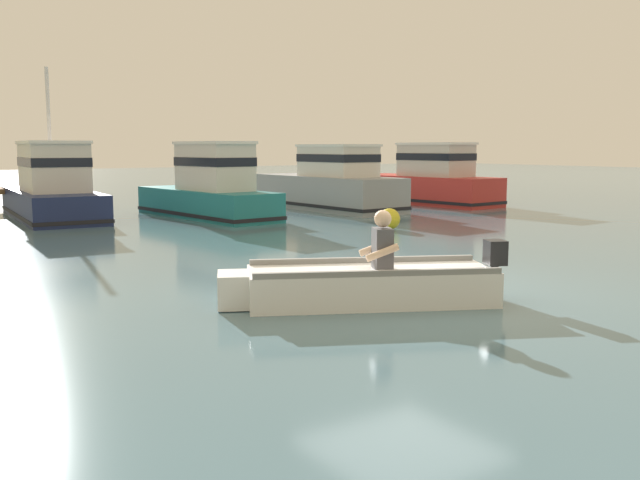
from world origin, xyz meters
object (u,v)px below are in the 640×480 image
moored_boat_teal (209,190)px  moored_boat_grey (330,185)px  moored_boat_red (427,181)px  moored_boat_navy (53,190)px  rowboat_with_person (365,284)px  mooring_buoy (389,219)px

moored_boat_teal → moored_boat_grey: bearing=3.4°
moored_boat_teal → moored_boat_grey: 4.36m
moored_boat_red → moored_boat_navy: bearing=170.8°
moored_boat_navy → moored_boat_grey: moored_boat_navy is taller
moored_boat_grey → moored_boat_navy: bearing=166.5°
rowboat_with_person → moored_boat_grey: moored_boat_grey is taller
rowboat_with_person → moored_boat_navy: size_ratio=0.57×
rowboat_with_person → moored_boat_grey: (7.42, 11.46, 0.54)m
moored_boat_navy → rowboat_with_person: bearing=-87.1°
rowboat_with_person → moored_boat_teal: (3.06, 11.20, 0.53)m
moored_boat_teal → mooring_buoy: size_ratio=10.82×
rowboat_with_person → moored_boat_grey: bearing=57.1°
moored_boat_navy → moored_boat_red: (12.24, -1.98, 0.01)m
rowboat_with_person → mooring_buoy: 8.13m
moored_boat_teal → moored_boat_grey: size_ratio=0.96×
moored_boat_teal → rowboat_with_person: bearing=-105.3°
moored_boat_teal → moored_boat_red: (8.50, 0.23, 0.02)m
moored_boat_teal → moored_boat_red: size_ratio=0.95×
moored_boat_navy → moored_boat_teal: moored_boat_navy is taller
moored_boat_red → rowboat_with_person: bearing=-135.3°
rowboat_with_person → moored_boat_teal: bearing=74.7°
moored_boat_red → mooring_buoy: bearing=-138.9°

